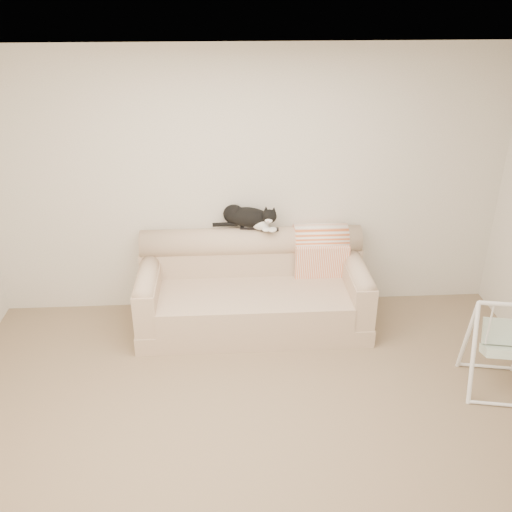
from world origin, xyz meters
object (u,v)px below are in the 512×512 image
at_px(sofa, 253,290).
at_px(baby_swing, 500,346).
at_px(remote_b, 270,229).
at_px(remote_a, 249,228).
at_px(tuxedo_cat, 248,217).

xyz_separation_m(sofa, baby_swing, (1.95, -1.12, 0.06)).
height_order(remote_b, baby_swing, remote_b).
relative_size(sofa, remote_a, 11.94).
xyz_separation_m(tuxedo_cat, baby_swing, (1.98, -1.39, -0.60)).
xyz_separation_m(remote_a, remote_b, (0.20, -0.05, -0.00)).
bearing_deg(remote_b, remote_a, 166.67).
bearing_deg(remote_a, tuxedo_cat, 130.82).
relative_size(remote_b, tuxedo_cat, 0.27).
xyz_separation_m(remote_a, tuxedo_cat, (-0.01, 0.01, 0.11)).
height_order(sofa, remote_b, remote_b).
xyz_separation_m(remote_b, baby_swing, (1.77, -1.33, -0.50)).
relative_size(remote_a, tuxedo_cat, 0.29).
bearing_deg(remote_b, sofa, -130.77).
relative_size(remote_a, baby_swing, 0.22).
xyz_separation_m(sofa, remote_b, (0.18, 0.21, 0.56)).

